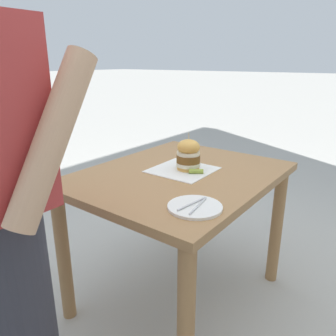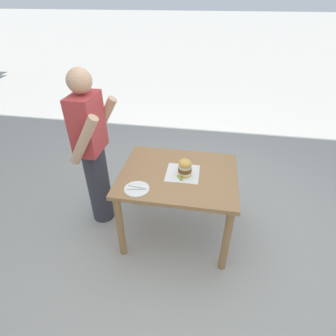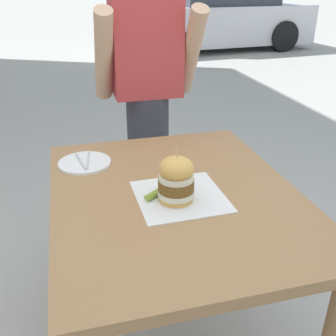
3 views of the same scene
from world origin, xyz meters
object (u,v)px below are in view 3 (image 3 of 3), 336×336
at_px(pickle_spear, 154,194).
at_px(side_plate_with_forks, 85,163).
at_px(sandwich, 176,179).
at_px(parked_car_mid_block, 216,15).
at_px(diner_across_table, 147,98).
at_px(patio_table, 175,220).

height_order(pickle_spear, side_plate_with_forks, pickle_spear).
height_order(sandwich, parked_car_mid_block, parked_car_mid_block).
xyz_separation_m(sandwich, diner_across_table, (0.10, 0.94, 0.02)).
bearing_deg(pickle_spear, parked_car_mid_block, 67.48).
distance_m(pickle_spear, diner_across_table, 0.93).
height_order(patio_table, pickle_spear, pickle_spear).
bearing_deg(pickle_spear, side_plate_with_forks, 121.90).
bearing_deg(side_plate_with_forks, patio_table, -46.80).
bearing_deg(patio_table, side_plate_with_forks, 133.20).
relative_size(patio_table, parked_car_mid_block, 0.26).
height_order(patio_table, sandwich, sandwich).
height_order(pickle_spear, diner_across_table, diner_across_table).
bearing_deg(patio_table, diner_across_table, 84.42).
distance_m(sandwich, parked_car_mid_block, 8.20).
distance_m(patio_table, sandwich, 0.22).
xyz_separation_m(sandwich, parked_car_mid_block, (3.06, 7.60, -0.14)).
distance_m(sandwich, pickle_spear, 0.11).
relative_size(pickle_spear, side_plate_with_forks, 0.34).
bearing_deg(parked_car_mid_block, side_plate_with_forks, -114.93).
distance_m(side_plate_with_forks, diner_across_table, 0.69).
distance_m(sandwich, diner_across_table, 0.95).
xyz_separation_m(pickle_spear, parked_car_mid_block, (3.14, 7.57, -0.07)).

